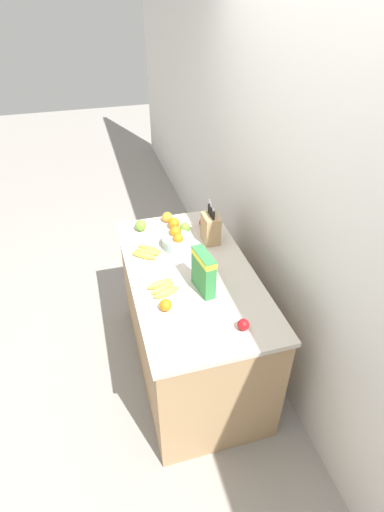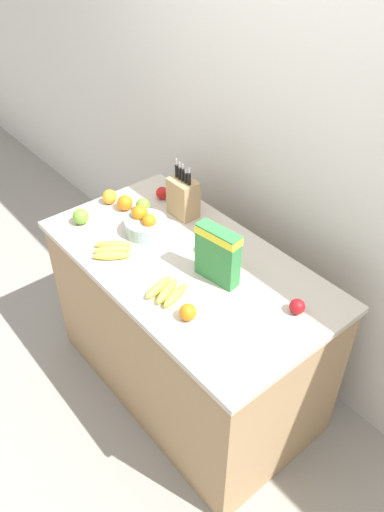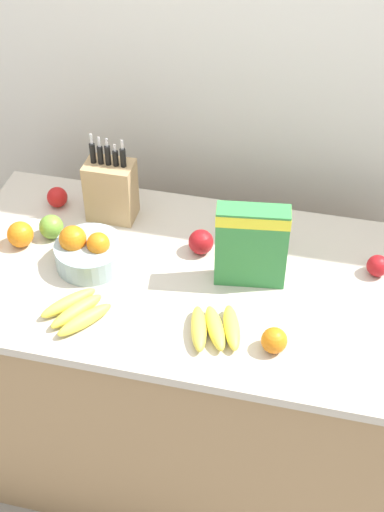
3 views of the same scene
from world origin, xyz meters
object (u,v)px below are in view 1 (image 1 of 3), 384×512
cereal_box (204,271)px  banana_bunch_right (147,252)px  apple_front (185,228)px  banana_bunch_left (163,288)px  orange_mid_right (167,217)px  fruit_bowl (177,240)px  knife_block (211,228)px  apple_by_knife_block (243,325)px  orange_front_right (166,305)px  apple_rear (209,266)px  apple_rightmost (141,226)px  orange_front_left (174,223)px  apple_leftmost (204,222)px

cereal_box → banana_bunch_right: cereal_box is taller
cereal_box → apple_front: cereal_box is taller
banana_bunch_left → orange_mid_right: (-0.77, 0.20, 0.02)m
fruit_bowl → banana_bunch_right: 0.22m
banana_bunch_right → orange_mid_right: (-0.38, 0.23, 0.02)m
cereal_box → knife_block: bearing=149.6°
apple_by_knife_block → orange_front_right: size_ratio=0.92×
orange_front_right → banana_bunch_right: bearing=-179.6°
apple_rear → apple_rightmost: 0.68m
apple_rear → orange_front_right: apple_rear is taller
banana_bunch_left → apple_front: (-0.58, 0.29, 0.02)m
apple_rear → apple_rightmost: bearing=-150.1°
banana_bunch_left → apple_rightmost: bearing=-178.9°
apple_front → orange_front_left: 0.10m
orange_mid_right → orange_front_right: 0.96m
knife_block → banana_bunch_right: knife_block is taller
orange_front_left → orange_mid_right: (-0.10, -0.03, -0.00)m
apple_rightmost → orange_front_left: bearing=81.6°
apple_front → knife_block: bearing=43.2°
apple_front → apple_by_knife_block: size_ratio=1.17×
banana_bunch_left → banana_bunch_right: (-0.39, -0.02, -0.00)m
apple_rightmost → orange_front_right: bearing=-0.5°
knife_block → orange_front_left: (-0.23, -0.20, -0.06)m
apple_leftmost → orange_front_left: 0.22m
cereal_box → banana_bunch_right: size_ratio=1.21×
banana_bunch_right → apple_rear: bearing=51.5°
fruit_bowl → cereal_box: bearing=4.6°
orange_front_left → orange_front_right: orange_front_left is taller
orange_front_left → knife_block: bearing=41.4°
cereal_box → orange_front_right: cereal_box is taller
knife_block → cereal_box: size_ratio=1.16×
cereal_box → orange_mid_right: cereal_box is taller
banana_bunch_right → knife_block: bearing=95.3°
apple_leftmost → apple_by_knife_block: apple_leftmost is taller
cereal_box → fruit_bowl: size_ratio=1.25×
fruit_bowl → apple_by_knife_block: bearing=10.0°
fruit_bowl → orange_front_left: (-0.23, 0.04, -0.01)m
apple_rear → apple_rightmost: (-0.59, -0.34, 0.00)m
banana_bunch_left → apple_front: size_ratio=2.53×
cereal_box → banana_bunch_right: 0.53m
cereal_box → fruit_bowl: bearing=176.7°
banana_bunch_right → apple_rightmost: (-0.31, 0.01, 0.02)m
banana_bunch_left → orange_mid_right: bearing=165.3°
apple_leftmost → orange_front_left: (-0.04, -0.21, 0.01)m
cereal_box → orange_mid_right: 0.83m
orange_mid_right → banana_bunch_right: bearing=-30.8°
apple_front → banana_bunch_left: bearing=-26.3°
apple_rear → apple_rightmost: size_ratio=0.95×
fruit_bowl → apple_by_knife_block: fruit_bowl is taller
orange_front_left → banana_bunch_right: bearing=-42.8°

